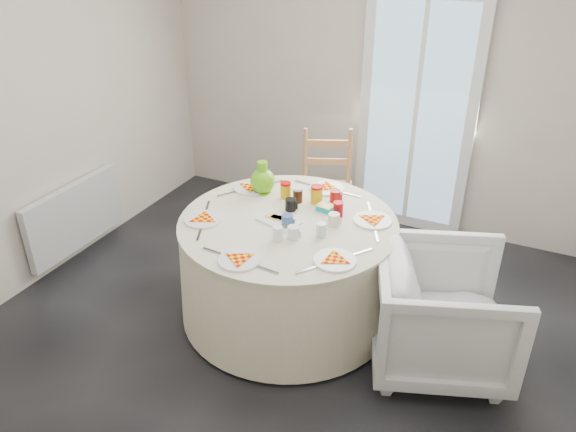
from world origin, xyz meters
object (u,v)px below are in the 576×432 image
at_px(radiator, 75,216).
at_px(wooden_chair, 327,193).
at_px(green_pitcher, 263,179).
at_px(table, 288,269).
at_px(armchair, 443,313).

bearing_deg(radiator, wooden_chair, 32.34).
bearing_deg(green_pitcher, table, -42.37).
relative_size(armchair, green_pitcher, 3.58).
xyz_separation_m(table, wooden_chair, (-0.14, 1.06, 0.09)).
distance_m(table, green_pitcher, 0.69).
distance_m(table, armchair, 1.10).
relative_size(wooden_chair, armchair, 1.17).
relative_size(radiator, green_pitcher, 4.18).
height_order(wooden_chair, green_pitcher, green_pitcher).
xyz_separation_m(table, green_pitcher, (-0.36, 0.32, 0.49)).
bearing_deg(wooden_chair, green_pitcher, -130.24).
height_order(table, armchair, armchair).
bearing_deg(table, wooden_chair, 97.32).
xyz_separation_m(armchair, green_pitcher, (-1.46, 0.36, 0.48)).
bearing_deg(table, armchair, -2.30).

